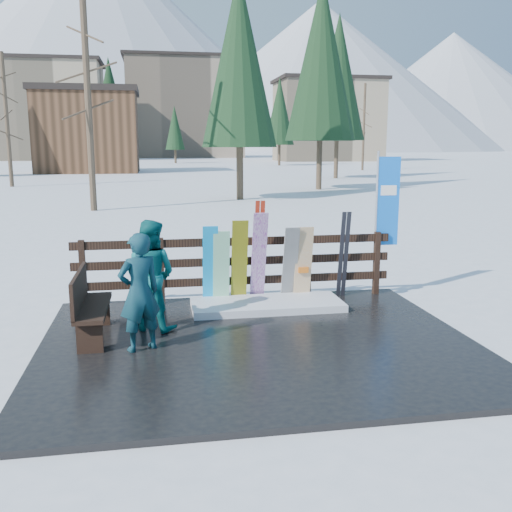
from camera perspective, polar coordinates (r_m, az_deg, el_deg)
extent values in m
plane|color=white|center=(8.10, 0.25, -9.04)|extent=(700.00, 700.00, 0.00)
cube|color=black|center=(8.09, 0.25, -8.77)|extent=(6.00, 5.00, 0.08)
cube|color=black|center=(10.00, -16.92, -1.73)|extent=(0.10, 0.10, 1.15)
cube|color=black|center=(9.92, -9.45, -1.50)|extent=(0.10, 0.10, 1.15)
cube|color=black|center=(10.01, -1.99, -1.24)|extent=(0.10, 0.10, 1.15)
cube|color=black|center=(10.27, 5.21, -0.96)|extent=(0.10, 0.10, 1.15)
cube|color=black|center=(10.68, 11.96, -0.70)|extent=(0.10, 0.10, 1.15)
cube|color=black|center=(10.06, -1.98, -2.49)|extent=(5.60, 0.05, 0.14)
cube|color=black|center=(9.99, -2.00, -0.54)|extent=(5.60, 0.05, 0.14)
cube|color=black|center=(9.92, -2.01, 1.45)|extent=(5.60, 0.05, 0.14)
cube|color=white|center=(9.63, 1.11, -4.88)|extent=(2.52, 1.00, 0.12)
cube|color=black|center=(8.38, -15.95, -4.98)|extent=(0.40, 1.50, 0.06)
cube|color=black|center=(7.87, -16.30, -7.74)|extent=(0.34, 0.06, 0.45)
cube|color=black|center=(9.01, -15.50, -5.32)|extent=(0.34, 0.06, 0.45)
cube|color=black|center=(8.33, -17.28, -3.22)|extent=(0.05, 1.50, 0.50)
cube|color=#0A9BE8|center=(9.72, -4.60, -0.94)|extent=(0.26, 0.28, 1.38)
cube|color=white|center=(9.75, -3.49, -1.17)|extent=(0.28, 0.24, 1.29)
cube|color=yellow|center=(9.77, -1.68, -0.59)|extent=(0.27, 0.33, 1.47)
cube|color=silver|center=(9.81, 0.28, -0.15)|extent=(0.25, 0.46, 1.60)
cube|color=black|center=(9.95, 3.43, -0.80)|extent=(0.26, 0.36, 1.33)
cube|color=silver|center=(10.01, 4.75, -0.76)|extent=(0.30, 0.25, 1.32)
cube|color=#AB2815|center=(9.85, 0.00, 0.46)|extent=(0.07, 0.35, 1.79)
cube|color=#AB2815|center=(9.87, 0.52, 0.48)|extent=(0.07, 0.35, 1.79)
cube|color=black|center=(10.25, 8.51, 0.12)|extent=(0.08, 0.25, 1.56)
cube|color=black|center=(10.28, 8.98, 0.13)|extent=(0.08, 0.25, 1.56)
cylinder|color=silver|center=(10.60, 11.88, 3.19)|extent=(0.04, 0.04, 2.60)
cube|color=blue|center=(10.63, 13.07, 5.34)|extent=(0.42, 0.02, 1.60)
imported|color=#124E4D|center=(7.68, -11.59, -3.57)|extent=(0.69, 0.59, 1.59)
imported|color=#0E6567|center=(8.53, -10.53, -1.88)|extent=(1.00, 0.92, 1.64)
cube|color=tan|center=(119.45, -20.53, 13.31)|extent=(22.00, 14.00, 18.00)
cube|color=black|center=(120.29, -20.84, 17.73)|extent=(23.10, 14.70, 0.60)
cube|color=gray|center=(137.93, -7.16, 14.34)|extent=(26.00, 16.00, 22.00)
cube|color=black|center=(139.06, -7.28, 18.99)|extent=(27.30, 16.80, 0.60)
cube|color=tan|center=(107.26, 7.18, 13.17)|extent=(18.00, 12.00, 14.00)
cube|color=black|center=(107.80, 7.28, 17.05)|extent=(18.90, 12.60, 0.60)
cube|color=brown|center=(62.85, -16.43, 11.68)|extent=(10.00, 8.00, 8.00)
cube|color=black|center=(63.08, -16.65, 15.58)|extent=(10.50, 8.40, 0.60)
cylinder|color=#382B1E|center=(25.75, -16.53, 16.26)|extent=(0.28, 0.28, 10.67)
cone|color=black|center=(29.92, -1.67, 15.99)|extent=(3.87, 3.87, 10.76)
cone|color=black|center=(37.12, 6.48, 16.14)|extent=(4.42, 4.42, 12.29)
cylinder|color=#382B1E|center=(42.63, -23.66, 12.31)|extent=(0.28, 0.28, 8.83)
cone|color=black|center=(50.04, 8.17, 15.07)|extent=(4.62, 4.62, 12.84)
cylinder|color=#382B1E|center=(66.74, 10.73, 12.54)|extent=(0.28, 0.28, 9.57)
cone|color=black|center=(67.72, -14.33, 13.31)|extent=(4.25, 4.25, 11.79)
cone|color=black|center=(81.42, 2.36, 13.06)|extent=(4.12, 4.12, 11.44)
cone|color=black|center=(92.56, -8.11, 11.80)|extent=(3.05, 3.05, 8.48)
cone|color=white|center=(353.33, -15.48, 19.94)|extent=(260.00, 260.00, 120.00)
cone|color=white|center=(332.46, 6.29, 17.37)|extent=(200.00, 200.00, 80.00)
cone|color=white|center=(384.48, 18.86, 15.24)|extent=(180.00, 180.00, 70.00)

